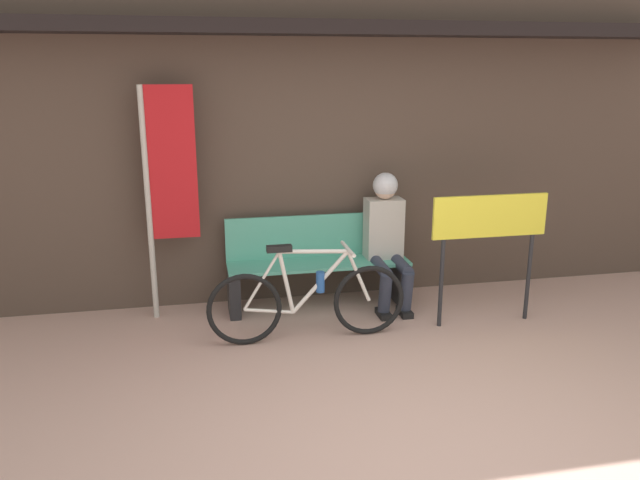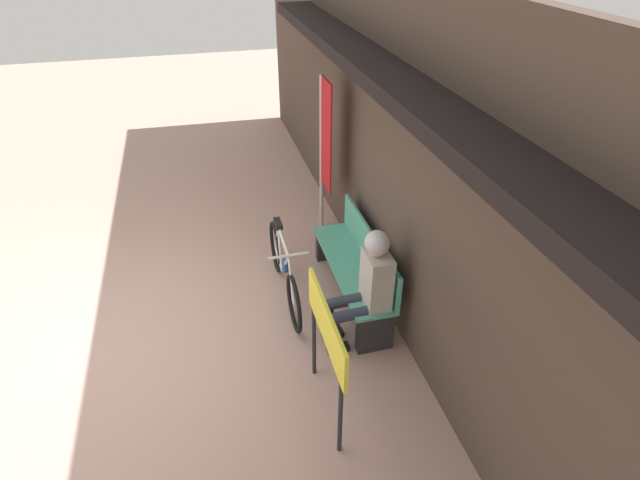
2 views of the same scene
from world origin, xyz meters
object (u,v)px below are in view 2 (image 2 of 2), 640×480
park_bench_near (356,268)px  signboard (326,334)px  banner_pole (325,144)px  person_seated (367,282)px  bicycle (284,270)px

park_bench_near → signboard: bearing=-27.2°
park_bench_near → signboard: 1.59m
park_bench_near → banner_pole: size_ratio=0.82×
park_bench_near → banner_pole: (-1.33, 0.01, 0.87)m
park_bench_near → person_seated: person_seated is taller
park_bench_near → person_seated: bearing=-9.6°
person_seated → signboard: bearing=-39.1°
person_seated → signboard: person_seated is taller
bicycle → person_seated: (0.85, 0.63, 0.37)m
person_seated → banner_pole: bearing=176.6°
park_bench_near → signboard: size_ratio=1.46×
banner_pole → bicycle: bearing=-34.1°
person_seated → park_bench_near: bearing=170.4°
bicycle → banner_pole: size_ratio=0.80×
park_bench_near → person_seated: (0.63, -0.11, 0.32)m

